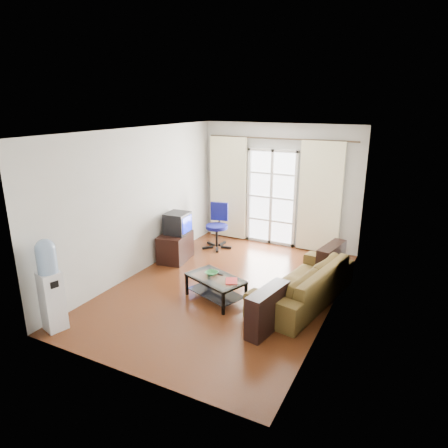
# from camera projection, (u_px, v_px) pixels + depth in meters

# --- Properties ---
(floor) EXTENTS (5.20, 5.20, 0.00)m
(floor) POSITION_uv_depth(u_px,v_px,m) (226.00, 288.00, 7.01)
(floor) COLOR #5C2D15
(floor) RESTS_ON ground
(ceiling) EXTENTS (5.20, 5.20, 0.00)m
(ceiling) POSITION_uv_depth(u_px,v_px,m) (226.00, 131.00, 6.21)
(ceiling) COLOR white
(ceiling) RESTS_ON wall_back
(wall_back) EXTENTS (3.60, 0.02, 2.70)m
(wall_back) POSITION_uv_depth(u_px,v_px,m) (279.00, 186.00, 8.82)
(wall_back) COLOR beige
(wall_back) RESTS_ON floor
(wall_front) EXTENTS (3.60, 0.02, 2.70)m
(wall_front) POSITION_uv_depth(u_px,v_px,m) (120.00, 271.00, 4.39)
(wall_front) COLOR beige
(wall_front) RESTS_ON floor
(wall_left) EXTENTS (0.02, 5.20, 2.70)m
(wall_left) POSITION_uv_depth(u_px,v_px,m) (140.00, 202.00, 7.39)
(wall_left) COLOR beige
(wall_left) RESTS_ON floor
(wall_right) EXTENTS (0.02, 5.20, 2.70)m
(wall_right) POSITION_uv_depth(u_px,v_px,m) (336.00, 229.00, 5.83)
(wall_right) COLOR beige
(wall_right) RESTS_ON floor
(french_door) EXTENTS (1.16, 0.06, 2.15)m
(french_door) POSITION_uv_depth(u_px,v_px,m) (271.00, 198.00, 8.92)
(french_door) COLOR white
(french_door) RESTS_ON wall_back
(curtain_rod) EXTENTS (3.30, 0.04, 0.04)m
(curtain_rod) POSITION_uv_depth(u_px,v_px,m) (279.00, 139.00, 8.43)
(curtain_rod) COLOR #4C3F2D
(curtain_rod) RESTS_ON wall_back
(curtain_left) EXTENTS (0.90, 0.07, 2.35)m
(curtain_left) POSITION_uv_depth(u_px,v_px,m) (228.00, 188.00, 9.28)
(curtain_left) COLOR #FEFBCD
(curtain_left) RESTS_ON curtain_rod
(curtain_right) EXTENTS (0.90, 0.07, 2.35)m
(curtain_right) POSITION_uv_depth(u_px,v_px,m) (320.00, 198.00, 8.35)
(curtain_right) COLOR #FEFBCD
(curtain_right) RESTS_ON curtain_rod
(radiator) EXTENTS (0.64, 0.12, 0.64)m
(radiator) POSITION_uv_depth(u_px,v_px,m) (310.00, 236.00, 8.69)
(radiator) COLOR gray
(radiator) RESTS_ON floor
(sofa) EXTENTS (2.51, 1.63, 0.65)m
(sofa) POSITION_uv_depth(u_px,v_px,m) (303.00, 282.00, 6.48)
(sofa) COLOR brown
(sofa) RESTS_ON floor
(coffee_table) EXTENTS (1.10, 0.85, 0.39)m
(coffee_table) POSITION_uv_depth(u_px,v_px,m) (216.00, 285.00, 6.53)
(coffee_table) COLOR silver
(coffee_table) RESTS_ON floor
(bowl) EXTENTS (0.27, 0.27, 0.05)m
(bowl) POSITION_uv_depth(u_px,v_px,m) (212.00, 273.00, 6.58)
(bowl) COLOR #359252
(bowl) RESTS_ON coffee_table
(book) EXTENTS (0.38, 0.39, 0.02)m
(book) POSITION_uv_depth(u_px,v_px,m) (226.00, 281.00, 6.33)
(book) COLOR maroon
(book) RESTS_ON coffee_table
(remote) EXTENTS (0.16, 0.07, 0.02)m
(remote) POSITION_uv_depth(u_px,v_px,m) (219.00, 274.00, 6.61)
(remote) COLOR black
(remote) RESTS_ON coffee_table
(tv_stand) EXTENTS (0.62, 0.83, 0.56)m
(tv_stand) POSITION_uv_depth(u_px,v_px,m) (175.00, 247.00, 8.17)
(tv_stand) COLOR black
(tv_stand) RESTS_ON floor
(crt_tv) EXTENTS (0.51, 0.50, 0.43)m
(crt_tv) POSITION_uv_depth(u_px,v_px,m) (177.00, 223.00, 8.09)
(crt_tv) COLOR black
(crt_tv) RESTS_ON tv_stand
(task_chair) EXTENTS (0.80, 0.80, 0.99)m
(task_chair) POSITION_uv_depth(u_px,v_px,m) (217.00, 235.00, 8.87)
(task_chair) COLOR black
(task_chair) RESTS_ON floor
(water_cooler) EXTENTS (0.34, 0.34, 1.36)m
(water_cooler) POSITION_uv_depth(u_px,v_px,m) (50.00, 283.00, 5.55)
(water_cooler) COLOR white
(water_cooler) RESTS_ON floor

